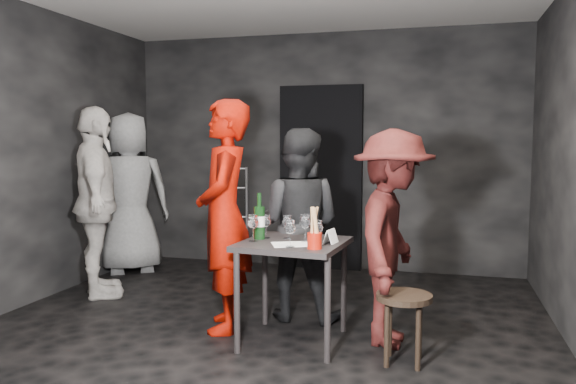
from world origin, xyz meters
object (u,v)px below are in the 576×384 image
(server_red, at_px, (224,193))
(bystander_grey, at_px, (130,178))
(tasting_table, at_px, (293,255))
(stool, at_px, (404,307))
(bystander_cream, at_px, (96,183))
(hand_truck, at_px, (232,249))
(woman_black, at_px, (298,219))
(wine_bottle, at_px, (259,221))
(breadstick_cup, at_px, (315,229))
(man_maroon, at_px, (392,233))

(server_red, distance_m, bystander_grey, 2.29)
(tasting_table, xyz_separation_m, bystander_grey, (-2.32, 1.65, 0.41))
(stool, bearing_deg, bystander_cream, 163.22)
(hand_truck, relative_size, woman_black, 0.70)
(tasting_table, bearing_deg, woman_black, 101.27)
(wine_bottle, bearing_deg, stool, -11.57)
(server_red, bearing_deg, breadstick_cup, 46.89)
(stool, height_order, bystander_grey, bystander_grey)
(server_red, height_order, breadstick_cup, server_red)
(bystander_cream, relative_size, breadstick_cup, 7.04)
(tasting_table, xyz_separation_m, breadstick_cup, (0.21, -0.23, 0.24))
(stool, height_order, bystander_cream, bystander_cream)
(bystander_grey, bearing_deg, man_maroon, 119.05)
(hand_truck, distance_m, bystander_grey, 1.42)
(stool, bearing_deg, man_maroon, 107.63)
(hand_truck, relative_size, wine_bottle, 3.41)
(man_maroon, distance_m, bystander_grey, 3.38)
(tasting_table, bearing_deg, hand_truck, 121.20)
(stool, bearing_deg, wine_bottle, 168.43)
(tasting_table, bearing_deg, wine_bottle, 174.37)
(stool, relative_size, breadstick_cup, 1.53)
(tasting_table, relative_size, bystander_cream, 0.35)
(wine_bottle, bearing_deg, hand_truck, 116.03)
(bystander_cream, relative_size, bystander_grey, 1.01)
(tasting_table, xyz_separation_m, stool, (0.81, -0.19, -0.27))
(server_red, bearing_deg, hand_truck, -178.20)
(breadstick_cup, bearing_deg, man_maroon, 39.00)
(man_maroon, bearing_deg, bystander_cream, 83.61)
(server_red, xyz_separation_m, man_maroon, (1.29, 0.01, -0.26))
(bystander_grey, height_order, breadstick_cup, bystander_grey)
(tasting_table, bearing_deg, bystander_grey, 144.64)
(tasting_table, height_order, woman_black, woman_black)
(server_red, height_order, wine_bottle, server_red)
(server_red, xyz_separation_m, bystander_cream, (-1.50, 0.54, 0.00))
(bystander_cream, distance_m, wine_bottle, 1.95)
(bystander_cream, height_order, bystander_grey, bystander_cream)
(tasting_table, relative_size, woman_black, 0.45)
(bystander_grey, bearing_deg, wine_bottle, 107.00)
(wine_bottle, bearing_deg, woman_black, 73.79)
(stool, xyz_separation_m, breadstick_cup, (-0.60, -0.04, 0.51))
(stool, relative_size, server_red, 0.22)
(stool, xyz_separation_m, wine_bottle, (-1.08, 0.22, 0.50))
(breadstick_cup, bearing_deg, woman_black, 112.03)
(hand_truck, bearing_deg, bystander_cream, -133.17)
(breadstick_cup, bearing_deg, wine_bottle, 151.39)
(tasting_table, height_order, bystander_grey, bystander_grey)
(wine_bottle, xyz_separation_m, breadstick_cup, (0.48, -0.26, 0.01))
(server_red, xyz_separation_m, bystander_grey, (-1.73, 1.50, -0.01))
(wine_bottle, relative_size, breadstick_cup, 1.12)
(man_maroon, height_order, bystander_cream, bystander_cream)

